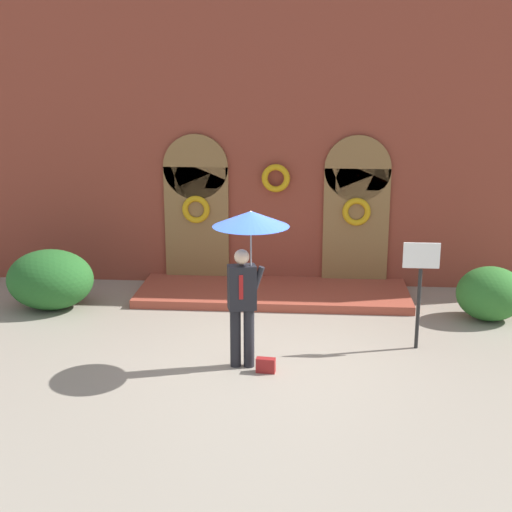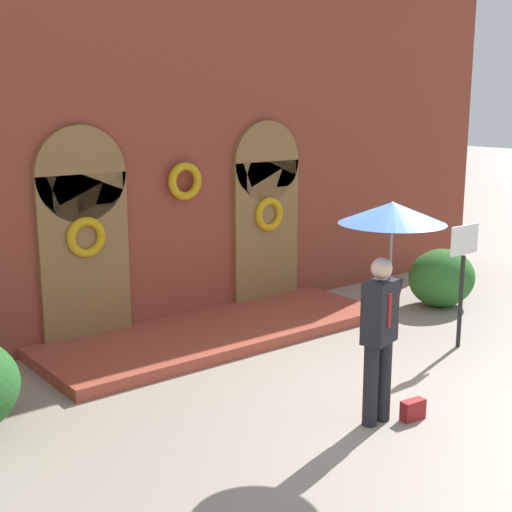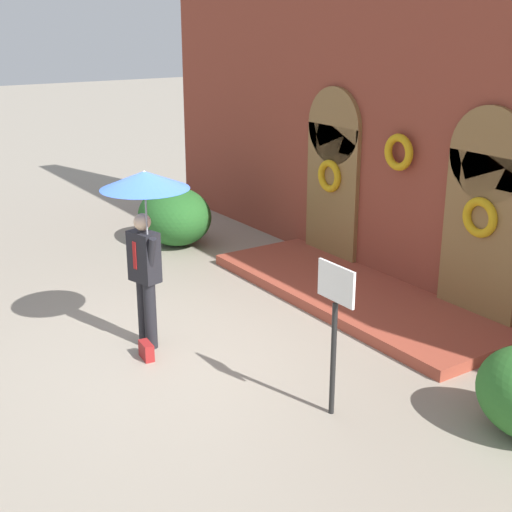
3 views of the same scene
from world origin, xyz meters
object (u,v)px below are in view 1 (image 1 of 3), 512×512
object	(u,v)px
sign_post	(420,278)
handbag	(266,365)
shrub_left	(50,279)
shrub_right	(490,294)
person_with_umbrella	(249,242)

from	to	relation	value
sign_post	handbag	bearing A→B (deg)	-154.36
shrub_left	shrub_right	size ratio (longest dim) A/B	1.34
person_with_umbrella	shrub_left	xyz separation A→B (m)	(-3.86, 2.37, -1.36)
person_with_umbrella	sign_post	size ratio (longest dim) A/B	1.37
handbag	shrub_left	world-z (taller)	shrub_left
sign_post	shrub_right	distance (m)	2.15
sign_post	shrub_left	world-z (taller)	sign_post
handbag	shrub_left	bearing A→B (deg)	154.16
person_with_umbrella	shrub_left	distance (m)	4.73
person_with_umbrella	handbag	size ratio (longest dim) A/B	8.44
sign_post	shrub_left	distance (m)	6.64
shrub_left	shrub_right	xyz separation A→B (m)	(7.91, -0.03, -0.07)
handbag	shrub_right	distance (m)	4.57
shrub_right	handbag	bearing A→B (deg)	-146.17
person_with_umbrella	shrub_right	bearing A→B (deg)	29.99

